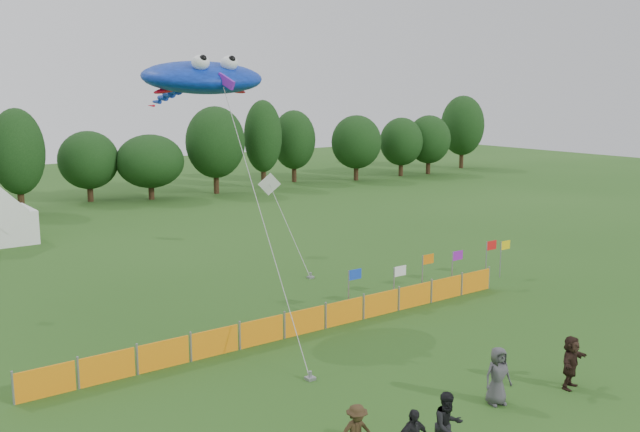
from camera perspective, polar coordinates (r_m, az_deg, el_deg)
ground at (r=22.28m, az=9.52°, el=-15.56°), size 160.00×160.00×0.00m
treeline at (r=61.20m, az=-20.86°, el=4.45°), size 104.57×8.78×8.36m
barrier_fence at (r=28.57m, az=-1.24°, el=-8.43°), size 21.90×0.06×1.00m
flag_row at (r=33.98m, az=9.60°, el=-4.02°), size 10.73×0.82×2.26m
spectator_b at (r=19.70m, az=10.18°, el=-16.20°), size 1.01×0.85×1.85m
spectator_e at (r=23.08m, az=14.03°, el=-12.30°), size 1.02×0.81×1.83m
spectator_f at (r=24.91m, az=19.43°, el=-10.97°), size 1.71×0.93×1.76m
stingray_kite at (r=31.13m, az=-9.63°, el=10.81°), size 5.58×16.16×11.00m
small_kite_white at (r=40.91m, az=-3.41°, el=1.07°), size 2.55×6.90×4.73m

